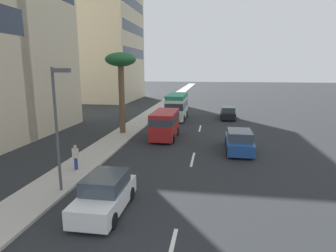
# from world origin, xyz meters

# --- Properties ---
(ground_plane) EXTENTS (198.00, 198.00, 0.00)m
(ground_plane) POSITION_xyz_m (31.50, 0.00, 0.00)
(ground_plane) COLOR #26282B
(sidewalk_right) EXTENTS (162.00, 2.53, 0.15)m
(sidewalk_right) POSITION_xyz_m (31.50, 7.11, 0.07)
(sidewalk_right) COLOR #B2ADA3
(sidewalk_right) RESTS_ON ground_plane
(lane_stripe_mid) EXTENTS (3.20, 0.16, 0.01)m
(lane_stripe_mid) POSITION_xyz_m (15.56, 0.00, 0.01)
(lane_stripe_mid) COLOR silver
(lane_stripe_mid) RESTS_ON ground_plane
(lane_stripe_far) EXTENTS (3.20, 0.16, 0.01)m
(lane_stripe_far) POSITION_xyz_m (26.19, 0.00, 0.01)
(lane_stripe_far) COLOR silver
(lane_stripe_far) RESTS_ON ground_plane
(car_lead) EXTENTS (4.11, 1.85, 1.64)m
(car_lead) POSITION_xyz_m (7.52, 3.32, 0.77)
(car_lead) COLOR white
(car_lead) RESTS_ON ground_plane
(minibus_second) EXTENTS (6.26, 2.26, 3.12)m
(minibus_second) POSITION_xyz_m (31.25, 3.08, 1.71)
(minibus_second) COLOR silver
(minibus_second) RESTS_ON ground_plane
(van_third) EXTENTS (5.03, 2.13, 2.46)m
(van_third) POSITION_xyz_m (21.35, 2.93, 1.41)
(van_third) COLOR #A51E1E
(van_third) RESTS_ON ground_plane
(car_fourth) EXTENTS (4.33, 1.79, 1.55)m
(car_fourth) POSITION_xyz_m (32.59, -3.16, 0.74)
(car_fourth) COLOR black
(car_fourth) RESTS_ON ground_plane
(car_fifth) EXTENTS (4.74, 1.96, 1.65)m
(car_fifth) POSITION_xyz_m (18.08, -3.33, 0.78)
(car_fifth) COLOR #1E478C
(car_fifth) RESTS_ON ground_plane
(pedestrian_near_lamp) EXTENTS (0.30, 0.35, 1.55)m
(pedestrian_near_lamp) POSITION_xyz_m (11.96, 6.89, 0.99)
(pedestrian_near_lamp) COLOR navy
(pedestrian_near_lamp) RESTS_ON sidewalk_right
(palm_tree) EXTENTS (2.83, 2.83, 7.52)m
(palm_tree) POSITION_xyz_m (22.47, 7.25, 6.46)
(palm_tree) COLOR brown
(palm_tree) RESTS_ON sidewalk_right
(street_lamp) EXTENTS (0.24, 0.97, 6.16)m
(street_lamp) POSITION_xyz_m (8.98, 6.13, 4.00)
(street_lamp) COLOR #4C4C51
(street_lamp) RESTS_ON sidewalk_right
(office_tower_far) EXTENTS (15.72, 13.41, 37.49)m
(office_tower_far) POSITION_xyz_m (51.73, 20.61, 18.75)
(office_tower_far) COLOR beige
(office_tower_far) RESTS_ON ground_plane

